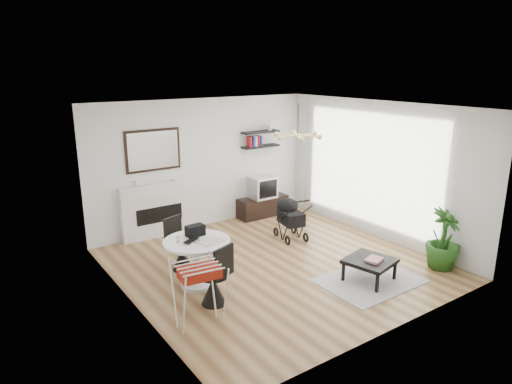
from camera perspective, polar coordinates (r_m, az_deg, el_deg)
floor at (r=8.02m, az=2.34°, el=-9.00°), size 5.00×5.00×0.00m
ceiling at (r=7.33m, az=2.58°, el=10.59°), size 5.00×5.00×0.00m
wall_back at (r=9.62m, az=-6.57°, el=3.55°), size 5.00×0.00×5.00m
wall_left at (r=6.43m, az=-15.65°, el=-2.99°), size 0.00×5.00×5.00m
wall_right at (r=9.25m, az=14.93°, el=2.64°), size 0.00×5.00×5.00m
sheer_curtain at (r=9.30m, az=13.59°, el=2.80°), size 0.04×3.60×2.60m
fireplace at (r=9.26m, az=-12.22°, el=-1.42°), size 1.50×0.17×2.16m
shelf_lower at (r=10.17m, az=0.57°, el=5.73°), size 0.90×0.25×0.04m
shelf_upper at (r=10.12m, az=0.57°, el=7.52°), size 0.90×0.25×0.04m
pendant_lamp at (r=8.06m, az=5.23°, el=7.05°), size 0.90×0.90×0.10m
tv_console at (r=10.42m, az=0.83°, el=-1.82°), size 1.19×0.42×0.45m
crt_tv at (r=10.28m, az=0.74°, el=0.66°), size 0.56×0.49×0.49m
dining_table at (r=7.15m, az=-7.35°, el=-7.93°), size 1.03×1.03×0.75m
laptop at (r=7.00m, az=-7.82°, el=-6.12°), size 0.35×0.30×0.02m
black_bag at (r=7.22m, az=-7.61°, el=-4.78°), size 0.29×0.19×0.17m
newspaper at (r=7.00m, az=-5.73°, el=-6.10°), size 0.45×0.40×0.01m
drinking_glass at (r=7.03m, az=-9.76°, el=-5.82°), size 0.05×0.05×0.09m
chair_far at (r=7.83m, az=-9.30°, el=-7.57°), size 0.47×0.49×0.90m
chair_near at (r=6.68m, az=-5.22°, el=-11.56°), size 0.49×0.50×0.93m
drying_rack at (r=6.10m, az=-7.13°, el=-12.55°), size 0.66×0.62×0.89m
stroller at (r=9.08m, az=4.25°, el=-3.46°), size 0.58×0.78×0.89m
rug at (r=7.66m, az=14.04°, el=-10.69°), size 1.59×1.15×0.01m
coffee_table at (r=7.54m, az=14.04°, el=-8.44°), size 0.83×0.83×0.35m
magazines at (r=7.48m, az=14.56°, el=-8.19°), size 0.33×0.29×0.04m
potted_plant at (r=8.31m, az=22.40°, el=-5.48°), size 0.68×0.68×1.03m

